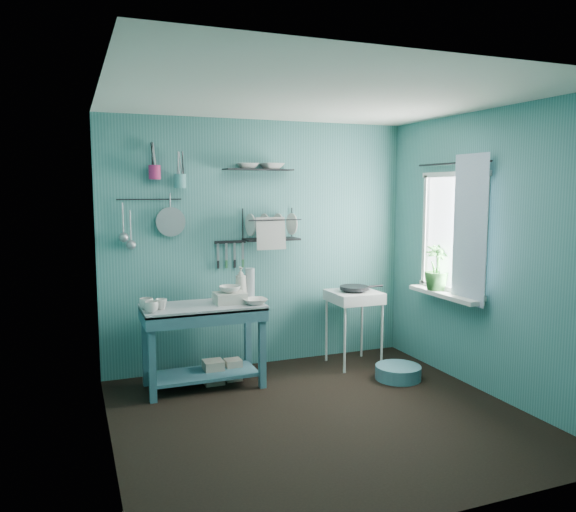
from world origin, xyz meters
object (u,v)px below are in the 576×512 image
object	(u,v)px
mug_left	(151,307)
utensil_cup_magenta	(155,172)
wash_tub	(230,298)
soap_bottle	(241,282)
utensil_cup_teal	(180,181)
mug_mid	(161,304)
mug_right	(146,304)
storage_tin_small	(233,370)
work_counter	(204,346)
hotplate_stand	(354,328)
storage_tin_large	(213,372)
potted_plant	(437,268)
floor_basin	(398,372)
water_bottle	(250,282)
dish_rack	(271,224)
colander	(171,222)
frying_pan	(354,288)

from	to	relation	value
mug_left	utensil_cup_magenta	bearing A→B (deg)	75.98
wash_tub	mug_left	bearing A→B (deg)	-169.14
soap_bottle	utensil_cup_teal	distance (m)	1.12
mug_mid	utensil_cup_teal	world-z (taller)	utensil_cup_teal
mug_mid	mug_right	size ratio (longest dim) A/B	0.81
wash_tub	storage_tin_small	xyz separation A→B (m)	(0.05, 0.10, -0.72)
work_counter	mug_right	bearing A→B (deg)	171.22
mug_mid	hotplate_stand	size ratio (longest dim) A/B	0.13
mug_right	utensil_cup_teal	xyz separation A→B (m)	(0.40, 0.40, 1.07)
soap_bottle	storage_tin_large	distance (m)	0.88
mug_mid	potted_plant	world-z (taller)	potted_plant
storage_tin_large	mug_right	bearing A→B (deg)	-175.24
floor_basin	soap_bottle	bearing A→B (deg)	153.61
mug_mid	potted_plant	xyz separation A→B (m)	(2.61, -0.36, 0.23)
soap_bottle	water_bottle	size ratio (longest dim) A/B	1.07
dish_rack	hotplate_stand	bearing A→B (deg)	-26.00
work_counter	colander	xyz separation A→B (m)	(-0.20, 0.43, 1.12)
mug_mid	colander	size ratio (longest dim) A/B	0.36
mug_left	water_bottle	xyz separation A→B (m)	(1.00, 0.38, 0.09)
utensil_cup_teal	mug_right	bearing A→B (deg)	-134.39
water_bottle	potted_plant	world-z (taller)	potted_plant
dish_rack	storage_tin_large	xyz separation A→B (m)	(-0.69, -0.30, -1.35)
mug_right	dish_rack	world-z (taller)	dish_rack
wash_tub	water_bottle	distance (m)	0.37
hotplate_stand	storage_tin_small	distance (m)	1.33
mug_mid	soap_bottle	xyz separation A→B (m)	(0.80, 0.26, 0.10)
dish_rack	storage_tin_small	xyz separation A→B (m)	(-0.49, -0.27, -1.36)
dish_rack	floor_basin	distance (m)	1.90
soap_bottle	dish_rack	distance (m)	0.67
hotplate_stand	dish_rack	distance (m)	1.37
work_counter	soap_bottle	bearing A→B (deg)	16.68
wash_tub	mug_mid	bearing A→B (deg)	-176.37
storage_tin_large	floor_basin	world-z (taller)	storage_tin_large
mug_left	storage_tin_large	xyz separation A→B (m)	(0.58, 0.21, -0.71)
frying_pan	utensil_cup_magenta	bearing A→B (deg)	170.70
potted_plant	storage_tin_small	bearing A→B (deg)	165.35
utensil_cup_teal	storage_tin_small	bearing A→B (deg)	-38.80
water_bottle	floor_basin	xyz separation A→B (m)	(1.26, -0.70, -0.84)
water_bottle	potted_plant	size ratio (longest dim) A/B	0.64
work_counter	wash_tub	size ratio (longest dim) A/B	3.88
hotplate_stand	storage_tin_large	size ratio (longest dim) A/B	3.50
soap_bottle	storage_tin_small	world-z (taller)	soap_bottle
storage_tin_large	floor_basin	bearing A→B (deg)	-17.35
utensil_cup_magenta	storage_tin_large	xyz separation A→B (m)	(0.44, -0.35, -1.86)
mug_right	dish_rack	distance (m)	1.49
frying_pan	floor_basin	distance (m)	0.95
hotplate_stand	frying_pan	bearing A→B (deg)	0.00
soap_bottle	potted_plant	size ratio (longest dim) A/B	0.68
work_counter	soap_bottle	world-z (taller)	soap_bottle
frying_pan	storage_tin_small	bearing A→B (deg)	-179.64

